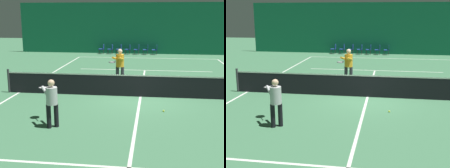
# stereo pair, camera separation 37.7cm
# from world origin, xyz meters

# --- Properties ---
(ground_plane) EXTENTS (60.00, 60.00, 0.00)m
(ground_plane) POSITION_xyz_m (0.00, 0.00, 0.00)
(ground_plane) COLOR #3D704C
(backdrop_curtain) EXTENTS (23.00, 0.12, 4.42)m
(backdrop_curtain) POSITION_xyz_m (0.00, 14.64, 2.21)
(backdrop_curtain) COLOR #146042
(backdrop_curtain) RESTS_ON ground
(court_line_baseline_far) EXTENTS (11.00, 0.10, 0.00)m
(court_line_baseline_far) POSITION_xyz_m (0.00, 11.90, 0.00)
(court_line_baseline_far) COLOR silver
(court_line_baseline_far) RESTS_ON ground
(court_line_service_far) EXTENTS (8.25, 0.10, 0.00)m
(court_line_service_far) POSITION_xyz_m (0.00, 6.40, 0.00)
(court_line_service_far) COLOR silver
(court_line_service_far) RESTS_ON ground
(court_line_service_near) EXTENTS (8.25, 0.10, 0.00)m
(court_line_service_near) POSITION_xyz_m (0.00, -6.40, 0.00)
(court_line_service_near) COLOR silver
(court_line_service_near) RESTS_ON ground
(court_line_sideline_left) EXTENTS (0.10, 23.80, 0.00)m
(court_line_sideline_left) POSITION_xyz_m (-5.50, 0.00, 0.00)
(court_line_sideline_left) COLOR silver
(court_line_sideline_left) RESTS_ON ground
(court_line_centre) EXTENTS (0.10, 12.80, 0.00)m
(court_line_centre) POSITION_xyz_m (0.00, 0.00, 0.00)
(court_line_centre) COLOR silver
(court_line_centre) RESTS_ON ground
(tennis_net) EXTENTS (12.00, 0.10, 1.07)m
(tennis_net) POSITION_xyz_m (0.00, 0.00, 0.51)
(tennis_net) COLOR black
(tennis_net) RESTS_ON ground
(player_near) EXTENTS (1.02, 1.26, 1.54)m
(player_near) POSITION_xyz_m (-2.61, -4.01, 0.90)
(player_near) COLOR black
(player_near) RESTS_ON ground
(player_far) EXTENTS (0.72, 1.44, 1.77)m
(player_far) POSITION_xyz_m (-1.17, 2.45, 1.03)
(player_far) COLOR #2D2D38
(player_far) RESTS_ON ground
(courtside_chair_0) EXTENTS (0.44, 0.44, 0.84)m
(courtside_chair_0) POSITION_xyz_m (-3.96, 14.09, 0.49)
(courtside_chair_0) COLOR #2D2D2D
(courtside_chair_0) RESTS_ON ground
(courtside_chair_1) EXTENTS (0.44, 0.44, 0.84)m
(courtside_chair_1) POSITION_xyz_m (-3.18, 14.09, 0.49)
(courtside_chair_1) COLOR #2D2D2D
(courtside_chair_1) RESTS_ON ground
(courtside_chair_2) EXTENTS (0.44, 0.44, 0.84)m
(courtside_chair_2) POSITION_xyz_m (-2.41, 14.09, 0.49)
(courtside_chair_2) COLOR #2D2D2D
(courtside_chair_2) RESTS_ON ground
(courtside_chair_3) EXTENTS (0.44, 0.44, 0.84)m
(courtside_chair_3) POSITION_xyz_m (-1.63, 14.09, 0.49)
(courtside_chair_3) COLOR #2D2D2D
(courtside_chair_3) RESTS_ON ground
(courtside_chair_4) EXTENTS (0.44, 0.44, 0.84)m
(courtside_chair_4) POSITION_xyz_m (-0.86, 14.09, 0.49)
(courtside_chair_4) COLOR #2D2D2D
(courtside_chair_4) RESTS_ON ground
(courtside_chair_5) EXTENTS (0.44, 0.44, 0.84)m
(courtside_chair_5) POSITION_xyz_m (-0.08, 14.09, 0.49)
(courtside_chair_5) COLOR #2D2D2D
(courtside_chair_5) RESTS_ON ground
(courtside_chair_6) EXTENTS (0.44, 0.44, 0.84)m
(courtside_chair_6) POSITION_xyz_m (0.69, 14.09, 0.49)
(courtside_chair_6) COLOR #2D2D2D
(courtside_chair_6) RESTS_ON ground
(tennis_ball) EXTENTS (0.07, 0.07, 0.07)m
(tennis_ball) POSITION_xyz_m (0.93, -1.99, 0.03)
(tennis_ball) COLOR #D1DB33
(tennis_ball) RESTS_ON ground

